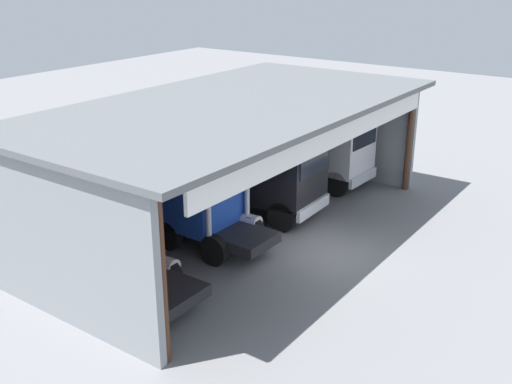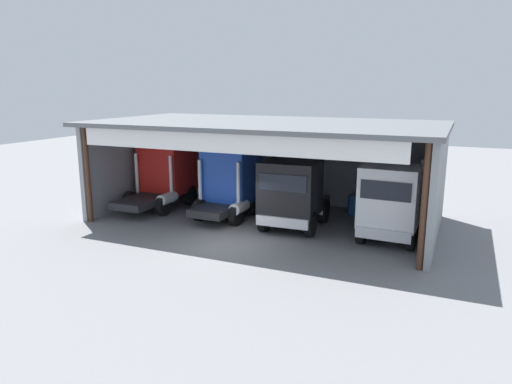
# 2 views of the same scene
# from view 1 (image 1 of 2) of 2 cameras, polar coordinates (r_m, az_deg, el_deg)

# --- Properties ---
(ground_plane) EXTENTS (80.00, 80.00, 0.00)m
(ground_plane) POSITION_cam_1_polar(r_m,az_deg,el_deg) (21.36, 6.25, -5.67)
(ground_plane) COLOR slate
(ground_plane) RESTS_ON ground
(workshop_shed) EXTENTS (16.46, 8.81, 4.86)m
(workshop_shed) POSITION_cam_1_polar(r_m,az_deg,el_deg) (22.73, -4.22, 5.29)
(workshop_shed) COLOR gray
(workshop_shed) RESTS_ON ground
(truck_red_right_bay) EXTENTS (2.60, 5.30, 3.68)m
(truck_red_right_bay) POSITION_cam_1_polar(r_m,az_deg,el_deg) (18.79, -14.68, -3.62)
(truck_red_right_bay) COLOR red
(truck_red_right_bay) RESTS_ON ground
(truck_blue_center_left_bay) EXTENTS (2.51, 4.33, 3.43)m
(truck_blue_center_left_bay) POSITION_cam_1_polar(r_m,az_deg,el_deg) (21.23, -5.04, -0.41)
(truck_blue_center_left_bay) COLOR #1E47B7
(truck_blue_center_left_bay) RESTS_ON ground
(truck_black_yard_outside) EXTENTS (2.76, 5.21, 3.25)m
(truck_black_yard_outside) POSITION_cam_1_polar(r_m,az_deg,el_deg) (23.52, 2.17, 1.47)
(truck_black_yard_outside) COLOR black
(truck_black_yard_outside) RESTS_ON ground
(truck_white_left_bay) EXTENTS (2.53, 4.51, 3.47)m
(truck_white_left_bay) POSITION_cam_1_polar(r_m,az_deg,el_deg) (27.07, 7.51, 3.99)
(truck_white_left_bay) COLOR white
(truck_white_left_bay) RESTS_ON ground
(oil_drum) EXTENTS (0.58, 0.58, 0.95)m
(oil_drum) POSITION_cam_1_polar(r_m,az_deg,el_deg) (27.66, -2.45, 1.75)
(oil_drum) COLOR #194CB2
(oil_drum) RESTS_ON ground
(tool_cart) EXTENTS (0.90, 0.60, 1.00)m
(tool_cart) POSITION_cam_1_polar(r_m,az_deg,el_deg) (27.75, -1.45, 1.89)
(tool_cart) COLOR #1E59A5
(tool_cart) RESTS_ON ground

